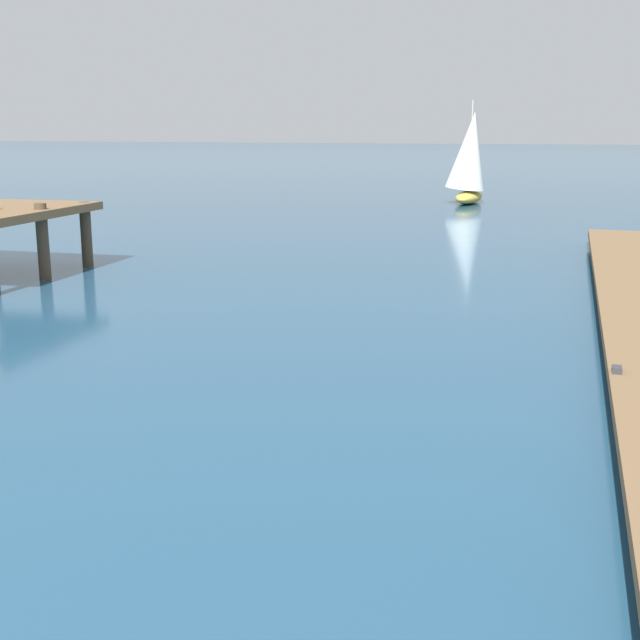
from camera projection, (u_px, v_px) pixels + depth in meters
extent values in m
cylinder|color=#4C3D2D|center=(627.00, 263.00, 21.42)|extent=(0.36, 0.36, 0.29)
cylinder|color=#4C3D2D|center=(618.00, 240.00, 25.76)|extent=(0.36, 0.36, 0.29)
cube|color=#333338|center=(617.00, 369.00, 10.70)|extent=(0.13, 0.21, 0.08)
cylinder|color=#4C3D2D|center=(86.00, 234.00, 21.58)|extent=(0.28, 0.28, 1.67)
cylinder|color=#4C3D2D|center=(43.00, 242.00, 19.68)|extent=(0.28, 0.28, 1.80)
ellipsoid|color=gold|center=(469.00, 197.00, 39.98)|extent=(1.12, 3.68, 0.60)
cylinder|color=#B2ADA3|center=(471.00, 146.00, 39.53)|extent=(0.08, 0.08, 4.20)
cone|color=silver|center=(470.00, 151.00, 39.26)|extent=(2.21, 1.85, 3.74)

